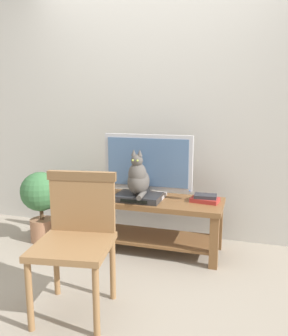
# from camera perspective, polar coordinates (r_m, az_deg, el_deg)

# --- Properties ---
(ground_plane) EXTENTS (12.00, 12.00, 0.00)m
(ground_plane) POSITION_cam_1_polar(r_m,az_deg,el_deg) (2.89, -3.11, -16.91)
(ground_plane) COLOR gray
(back_wall) EXTENTS (7.00, 0.12, 2.80)m
(back_wall) POSITION_cam_1_polar(r_m,az_deg,el_deg) (3.51, 2.39, 11.76)
(back_wall) COLOR beige
(back_wall) RESTS_ON ground
(tv_stand) EXTENTS (1.38, 0.50, 0.48)m
(tv_stand) POSITION_cam_1_polar(r_m,az_deg,el_deg) (3.19, 0.27, -7.55)
(tv_stand) COLOR brown
(tv_stand) RESTS_ON ground
(tv) EXTENTS (0.81, 0.20, 0.57)m
(tv) POSITION_cam_1_polar(r_m,az_deg,el_deg) (3.15, 0.64, 0.56)
(tv) COLOR #B7B7BC
(tv) RESTS_ON tv_stand
(media_box) EXTENTS (0.40, 0.28, 0.05)m
(media_box) POSITION_cam_1_polar(r_m,az_deg,el_deg) (3.09, -0.89, -4.81)
(media_box) COLOR #2D2D30
(media_box) RESTS_ON tv_stand
(cat) EXTENTS (0.19, 0.33, 0.41)m
(cat) POSITION_cam_1_polar(r_m,az_deg,el_deg) (3.03, -0.96, -1.66)
(cat) COLOR #514C47
(cat) RESTS_ON media_box
(wooden_chair) EXTENTS (0.53, 0.53, 0.89)m
(wooden_chair) POSITION_cam_1_polar(r_m,az_deg,el_deg) (2.31, -10.94, -10.08)
(wooden_chair) COLOR olive
(wooden_chair) RESTS_ON ground
(book_stack) EXTENTS (0.26, 0.18, 0.07)m
(book_stack) POSITION_cam_1_polar(r_m,az_deg,el_deg) (3.08, 9.98, -4.96)
(book_stack) COLOR #B2332D
(book_stack) RESTS_ON tv_stand
(potted_plant) EXTENTS (0.38, 0.38, 0.68)m
(potted_plant) POSITION_cam_1_polar(r_m,az_deg,el_deg) (3.50, -16.56, -4.86)
(potted_plant) COLOR #9E6B4C
(potted_plant) RESTS_ON ground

